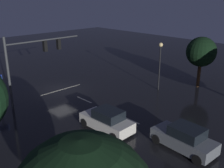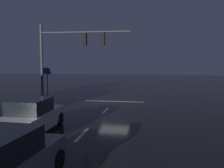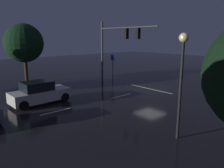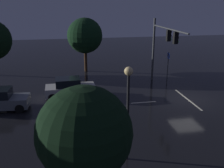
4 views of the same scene
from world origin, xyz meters
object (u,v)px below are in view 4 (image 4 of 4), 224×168
object	(u,v)px
route_sign	(168,60)
tree_right_far	(85,36)
traffic_signal_assembly	(163,42)
street_lamp_left_kerb	(128,97)
car_approaching	(70,88)
tree_left_far	(84,134)

from	to	relation	value
route_sign	tree_right_far	bearing A→B (deg)	61.41
route_sign	tree_right_far	size ratio (longest dim) A/B	0.45
traffic_signal_assembly	tree_right_far	xyz separation A→B (m)	(7.44, 6.67, -0.23)
traffic_signal_assembly	street_lamp_left_kerb	size ratio (longest dim) A/B	1.49
street_lamp_left_kerb	route_sign	size ratio (longest dim) A/B	1.78
tree_right_far	car_approaching	bearing A→B (deg)	165.92
traffic_signal_assembly	street_lamp_left_kerb	xyz separation A→B (m)	(-11.15, 6.07, -0.92)
traffic_signal_assembly	tree_left_far	distance (m)	17.38
traffic_signal_assembly	route_sign	distance (m)	4.14
car_approaching	tree_left_far	xyz separation A→B (m)	(-14.10, -0.25, 3.13)
traffic_signal_assembly	tree_left_far	size ratio (longest dim) A/B	1.36
traffic_signal_assembly	tree_right_far	bearing A→B (deg)	41.89
route_sign	tree_left_far	world-z (taller)	tree_left_far
route_sign	tree_right_far	xyz separation A→B (m)	(4.65, 8.53, 2.20)
car_approaching	route_sign	world-z (taller)	route_sign
street_lamp_left_kerb	route_sign	xyz separation A→B (m)	(13.94, -7.93, -1.50)
route_sign	car_approaching	bearing A→B (deg)	109.67
street_lamp_left_kerb	route_sign	distance (m)	16.11
street_lamp_left_kerb	tree_right_far	xyz separation A→B (m)	(18.59, 0.60, 0.69)
car_approaching	route_sign	xyz separation A→B (m)	(3.81, -10.66, 1.28)
street_lamp_left_kerb	tree_left_far	distance (m)	4.69
car_approaching	tree_right_far	xyz separation A→B (m)	(8.46, -2.12, 3.47)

